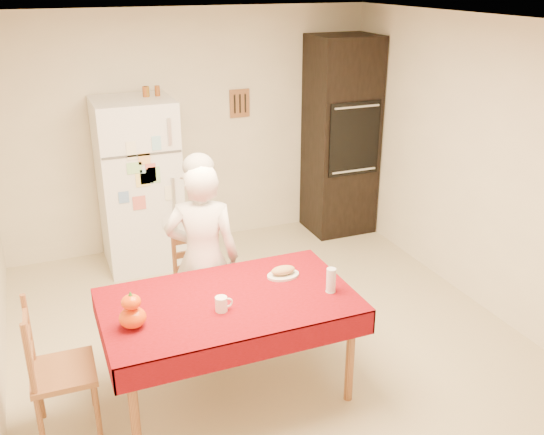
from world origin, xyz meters
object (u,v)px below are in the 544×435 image
refrigerator (139,184)px  bread_plate (283,275)px  oven_cabinet (341,137)px  wine_glass (331,280)px  coffee_mug (221,304)px  dining_table (229,308)px  chair_far (201,281)px  seated_woman (203,259)px  pumpkin_lower (133,318)px  chair_left (51,366)px

refrigerator → bread_plate: (0.63, -2.19, -0.08)m
oven_cabinet → wine_glass: (-1.43, -2.57, -0.25)m
oven_cabinet → coffee_mug: bearing=-131.2°
dining_table → bread_plate: bread_plate is taller
chair_far → coffee_mug: bearing=-100.3°
wine_glass → bread_plate: 0.40m
dining_table → chair_far: chair_far is taller
seated_woman → bread_plate: size_ratio=6.47×
refrigerator → chair_far: refrigerator is taller
bread_plate → refrigerator: bearing=106.1°
refrigerator → pumpkin_lower: size_ratio=9.91×
oven_cabinet → chair_left: 4.09m
chair_far → chair_left: size_ratio=1.00×
chair_far → bread_plate: (0.45, -0.62, 0.26)m
dining_table → seated_woman: seated_woman is taller
refrigerator → pumpkin_lower: refrigerator is taller
oven_cabinet → wine_glass: 2.95m
chair_left → seated_woman: (1.17, 0.60, 0.27)m
seated_woman → coffee_mug: bearing=103.0°
oven_cabinet → dining_table: size_ratio=1.29×
refrigerator → dining_table: size_ratio=1.00×
oven_cabinet → chair_far: bearing=-142.3°
pumpkin_lower → bread_plate: 1.16m
refrigerator → seated_woman: (0.16, -1.72, -0.07)m
refrigerator → chair_left: (-1.01, -2.31, -0.34)m
oven_cabinet → pumpkin_lower: (-2.78, -2.50, -0.27)m
oven_cabinet → chair_left: size_ratio=2.32×
chair_left → pumpkin_lower: chair_left is taller
dining_table → coffee_mug: 0.20m
chair_far → wine_glass: chair_far is taller
chair_far → chair_left: bearing=-151.5°
dining_table → bread_plate: size_ratio=7.08×
seated_woman → pumpkin_lower: (-0.66, -0.74, 0.05)m
oven_cabinet → bread_plate: 2.80m
chair_left → seated_woman: size_ratio=0.61×
coffee_mug → wine_glass: (0.78, -0.04, 0.04)m
dining_table → refrigerator: bearing=93.9°
seated_woman → wine_glass: bearing=150.5°
coffee_mug → chair_far: bearing=83.0°
chair_left → pumpkin_lower: bearing=-104.2°
oven_cabinet → dining_table: bearing=-131.5°
chair_left → wine_glass: (1.86, -0.21, 0.34)m
chair_far → coffee_mug: 0.96m
chair_far → wine_glass: bearing=-58.2°
oven_cabinet → dining_table: (-2.12, -2.40, -0.41)m
refrigerator → oven_cabinet: bearing=1.2°
oven_cabinet → coffee_mug: oven_cabinet is taller
coffee_mug → chair_left: bearing=171.3°
refrigerator → seated_woman: bearing=-84.6°
coffee_mug → wine_glass: wine_glass is taller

